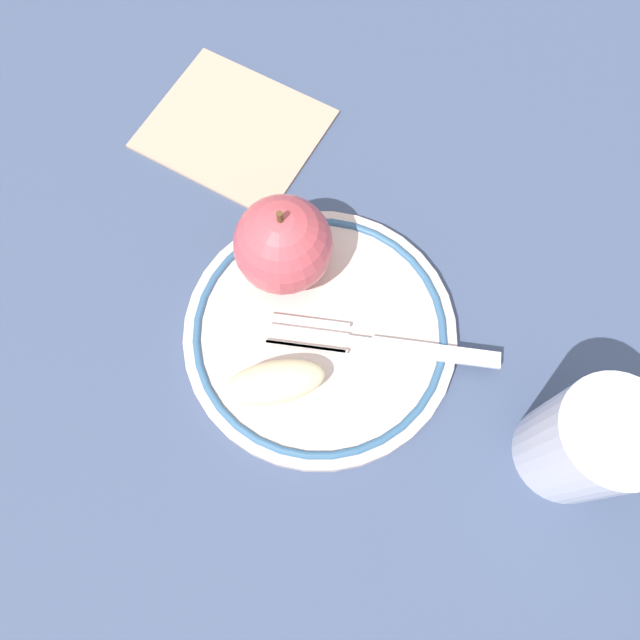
# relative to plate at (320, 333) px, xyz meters

# --- Properties ---
(ground_plane) EXTENTS (2.00, 2.00, 0.00)m
(ground_plane) POSITION_rel_plate_xyz_m (0.02, 0.02, -0.01)
(ground_plane) COLOR #3E4C6C
(plate) EXTENTS (0.20, 0.20, 0.01)m
(plate) POSITION_rel_plate_xyz_m (0.00, 0.00, 0.00)
(plate) COLOR beige
(plate) RESTS_ON ground_plane
(apple_red_whole) EXTENTS (0.07, 0.07, 0.08)m
(apple_red_whole) POSITION_rel_plate_xyz_m (-0.04, -0.04, 0.04)
(apple_red_whole) COLOR #CB4C54
(apple_red_whole) RESTS_ON plate
(apple_slice_front) EXTENTS (0.06, 0.08, 0.02)m
(apple_slice_front) POSITION_rel_plate_xyz_m (0.05, -0.02, 0.02)
(apple_slice_front) COLOR beige
(apple_slice_front) RESTS_ON plate
(fork) EXTENTS (0.05, 0.17, 0.00)m
(fork) POSITION_rel_plate_xyz_m (-0.00, 0.05, 0.01)
(fork) COLOR silver
(fork) RESTS_ON plate
(drinking_glass) EXTENTS (0.07, 0.07, 0.09)m
(drinking_glass) POSITION_rel_plate_xyz_m (0.03, 0.19, 0.04)
(drinking_glass) COLOR silver
(drinking_glass) RESTS_ON ground_plane
(napkin_folded) EXTENTS (0.14, 0.16, 0.01)m
(napkin_folded) POSITION_rel_plate_xyz_m (-0.15, -0.12, -0.00)
(napkin_folded) COLOR tan
(napkin_folded) RESTS_ON ground_plane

